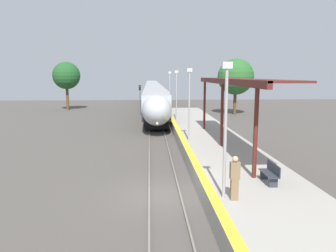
% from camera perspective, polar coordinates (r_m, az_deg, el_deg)
% --- Properties ---
extents(ground_plane, '(120.00, 120.00, 0.00)m').
position_cam_1_polar(ground_plane, '(15.78, -0.62, -11.93)').
color(ground_plane, '#4C4742').
extents(rail_left, '(0.08, 90.00, 0.15)m').
position_cam_1_polar(rail_left, '(15.74, -3.29, -11.71)').
color(rail_left, slate).
rests_on(rail_left, ground_plane).
extents(rail_right, '(0.08, 90.00, 0.15)m').
position_cam_1_polar(rail_right, '(15.80, 2.04, -11.61)').
color(rail_right, slate).
rests_on(rail_right, ground_plane).
extents(train, '(2.92, 70.96, 3.98)m').
position_cam_1_polar(train, '(63.85, -2.65, 5.87)').
color(train, black).
rests_on(train, ground_plane).
extents(platform_right, '(4.80, 64.00, 0.95)m').
position_cam_1_polar(platform_right, '(16.28, 13.65, -9.76)').
color(platform_right, '#9E998E').
rests_on(platform_right, ground_plane).
extents(platform_bench, '(0.44, 1.48, 0.89)m').
position_cam_1_polar(platform_bench, '(15.01, 17.45, -7.77)').
color(platform_bench, '#2D333D').
rests_on(platform_bench, platform_right).
extents(person_waiting, '(0.36, 0.22, 1.70)m').
position_cam_1_polar(person_waiting, '(12.61, 11.54, -8.76)').
color(person_waiting, '#7F6647').
rests_on(person_waiting, platform_right).
extents(railway_signal, '(0.28, 0.28, 4.25)m').
position_cam_1_polar(railway_signal, '(45.86, -4.91, 5.08)').
color(railway_signal, '#59595E').
rests_on(railway_signal, ground_plane).
extents(lamppost_near, '(0.36, 0.20, 5.13)m').
position_cam_1_polar(lamppost_near, '(12.33, 10.00, 0.76)').
color(lamppost_near, '#9E9EA3').
rests_on(lamppost_near, platform_right).
extents(lamppost_mid, '(0.36, 0.20, 5.13)m').
position_cam_1_polar(lamppost_mid, '(23.28, 3.73, 4.63)').
color(lamppost_mid, '#9E9EA3').
rests_on(lamppost_mid, platform_right).
extents(lamppost_far, '(0.36, 0.20, 5.13)m').
position_cam_1_polar(lamppost_far, '(34.37, 1.47, 6.01)').
color(lamppost_far, '#9E9EA3').
rests_on(lamppost_far, platform_right).
extents(lamppost_farthest, '(0.36, 0.20, 5.13)m').
position_cam_1_polar(lamppost_farthest, '(45.49, 0.31, 6.71)').
color(lamppost_farthest, '#9E9EA3').
rests_on(lamppost_farthest, platform_right).
extents(station_canopy, '(2.02, 16.81, 4.44)m').
position_cam_1_polar(station_canopy, '(21.84, 10.99, 7.32)').
color(station_canopy, '#511E19').
rests_on(station_canopy, platform_right).
extents(background_tree_left, '(4.34, 4.34, 7.70)m').
position_cam_1_polar(background_tree_left, '(55.36, -17.28, 8.36)').
color(background_tree_left, brown).
rests_on(background_tree_left, ground_plane).
extents(background_tree_right, '(5.10, 5.10, 7.93)m').
position_cam_1_polar(background_tree_right, '(47.82, 11.70, 8.38)').
color(background_tree_right, brown).
rests_on(background_tree_right, ground_plane).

